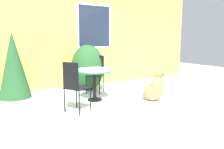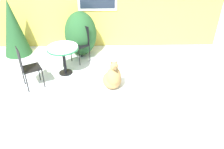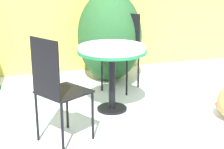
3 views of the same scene
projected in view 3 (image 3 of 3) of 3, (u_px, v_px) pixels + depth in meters
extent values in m
plane|color=silver|center=(173.00, 120.00, 3.64)|extent=(16.00, 16.00, 0.00)
ellipsoid|color=#235128|center=(110.00, 36.00, 4.85)|extent=(0.90, 0.99, 1.27)
cylinder|color=black|center=(112.00, 108.00, 3.91)|extent=(0.34, 0.34, 0.03)
cylinder|color=black|center=(112.00, 81.00, 3.82)|extent=(0.07, 0.07, 0.64)
cylinder|color=#237A47|center=(112.00, 51.00, 3.72)|extent=(0.76, 0.76, 0.03)
cylinder|color=silver|center=(112.00, 48.00, 3.71)|extent=(0.73, 0.73, 0.05)
cube|color=black|center=(121.00, 54.00, 4.47)|extent=(0.56, 0.56, 0.02)
cube|color=black|center=(127.00, 32.00, 4.56)|extent=(0.27, 0.27, 0.50)
cylinder|color=black|center=(102.00, 74.00, 4.47)|extent=(0.02, 0.02, 0.47)
cylinder|color=black|center=(127.00, 78.00, 4.31)|extent=(0.02, 0.02, 0.47)
cylinder|color=black|center=(115.00, 67.00, 4.78)|extent=(0.02, 0.02, 0.47)
cylinder|color=black|center=(138.00, 71.00, 4.61)|extent=(0.02, 0.02, 0.47)
cube|color=black|center=(64.00, 92.00, 3.08)|extent=(0.54, 0.54, 0.02)
cube|color=black|center=(45.00, 68.00, 2.87)|extent=(0.20, 0.32, 0.50)
cylinder|color=black|center=(93.00, 116.00, 3.16)|extent=(0.02, 0.02, 0.47)
cylinder|color=black|center=(67.00, 106.00, 3.39)|extent=(0.02, 0.02, 0.47)
cylinder|color=black|center=(62.00, 129.00, 2.91)|extent=(0.02, 0.02, 0.47)
cylinder|color=black|center=(37.00, 117.00, 3.14)|extent=(0.02, 0.02, 0.47)
ellipsoid|color=tan|center=(222.00, 106.00, 3.77)|extent=(0.13, 0.22, 0.08)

